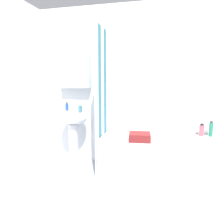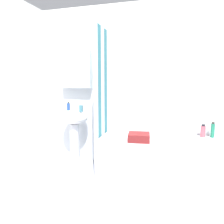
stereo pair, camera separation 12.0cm
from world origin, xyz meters
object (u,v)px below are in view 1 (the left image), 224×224
at_px(toothbrush_cup, 80,109).
at_px(conditioner_bottle, 202,130).
at_px(sink, 73,126).
at_px(body_wash_bottle, 211,129).
at_px(towel_folded, 140,137).
at_px(soap_dispenser, 67,107).
at_px(bathtub, 159,157).

xyz_separation_m(toothbrush_cup, conditioner_bottle, (1.72, 0.13, -0.26)).
bearing_deg(conditioner_bottle, sink, -177.04).
height_order(body_wash_bottle, towel_folded, body_wash_bottle).
distance_m(soap_dispenser, body_wash_bottle, 2.11).
height_order(sink, conditioner_bottle, sink).
bearing_deg(bathtub, towel_folded, -142.58).
xyz_separation_m(toothbrush_cup, body_wash_bottle, (1.84, 0.13, -0.24)).
bearing_deg(towel_folded, sink, 162.77).
bearing_deg(toothbrush_cup, soap_dispenser, 160.35).
height_order(sink, toothbrush_cup, toothbrush_cup).
xyz_separation_m(sink, towel_folded, (1.05, -0.33, -0.02)).
xyz_separation_m(soap_dispenser, body_wash_bottle, (2.10, 0.04, -0.25)).
xyz_separation_m(sink, body_wash_bottle, (1.98, 0.10, 0.03)).
relative_size(sink, conditioner_bottle, 4.79).
relative_size(sink, towel_folded, 3.10).
height_order(soap_dispenser, bathtub, soap_dispenser).
xyz_separation_m(conditioner_bottle, towel_folded, (-0.80, -0.42, -0.03)).
xyz_separation_m(body_wash_bottle, conditioner_bottle, (-0.12, -0.01, -0.02)).
bearing_deg(sink, towel_folded, -17.23).
distance_m(sink, towel_folded, 1.10).
height_order(body_wash_bottle, conditioner_bottle, body_wash_bottle).
relative_size(soap_dispenser, toothbrush_cup, 1.39).
distance_m(soap_dispenser, bathtub, 1.56).
distance_m(sink, body_wash_bottle, 1.98).
relative_size(body_wash_bottle, towel_folded, 0.78).
xyz_separation_m(sink, conditioner_bottle, (1.86, 0.10, 0.01)).
height_order(sink, towel_folded, sink).
bearing_deg(towel_folded, bathtub, 37.42).
height_order(bathtub, towel_folded, towel_folded).
relative_size(sink, body_wash_bottle, 3.96).
distance_m(soap_dispenser, towel_folded, 1.27).
height_order(bathtub, body_wash_bottle, body_wash_bottle).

